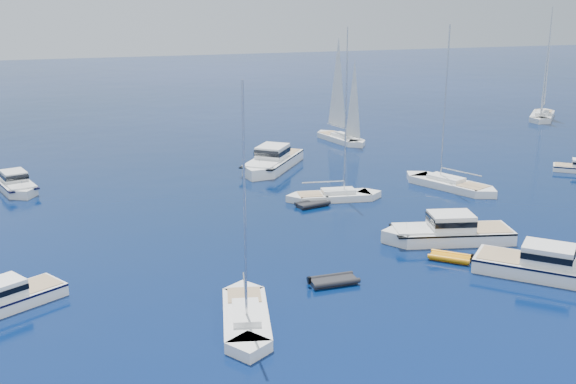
# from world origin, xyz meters

# --- Properties ---
(ground) EXTENTS (400.00, 400.00, 0.00)m
(ground) POSITION_xyz_m (0.00, 0.00, 0.00)
(ground) COLOR #091C57
(ground) RESTS_ON ground
(motor_cruiser_right) EXTENTS (10.61, 10.62, 3.02)m
(motor_cruiser_right) POSITION_xyz_m (8.14, 7.03, 0.00)
(motor_cruiser_right) COLOR silver
(motor_cruiser_right) RESTS_ON ground
(motor_cruiser_left) EXTENTS (9.35, 7.07, 2.41)m
(motor_cruiser_left) POSITION_xyz_m (-28.69, 13.80, 0.00)
(motor_cruiser_left) COLOR white
(motor_cruiser_left) RESTS_ON ground
(motor_cruiser_centre) EXTENTS (11.97, 6.07, 3.01)m
(motor_cruiser_centre) POSITION_xyz_m (5.17, 15.93, 0.00)
(motor_cruiser_centre) COLOR white
(motor_cruiser_centre) RESTS_ON ground
(motor_cruiser_distant) EXTENTS (11.05, 12.73, 3.41)m
(motor_cruiser_distant) POSITION_xyz_m (-1.20, 43.76, 0.00)
(motor_cruiser_distant) COLOR white
(motor_cruiser_distant) RESTS_ON ground
(motor_cruiser_horizon) EXTENTS (5.48, 10.05, 2.52)m
(motor_cruiser_horizon) POSITION_xyz_m (-28.90, 43.45, 0.00)
(motor_cruiser_horizon) COLOR silver
(motor_cruiser_horizon) RESTS_ON ground
(sailboat_fore) EXTENTS (5.00, 10.92, 15.54)m
(sailboat_fore) POSITION_xyz_m (-14.24, 6.98, 0.00)
(sailboat_fore) COLOR white
(sailboat_fore) RESTS_ON ground
(sailboat_mid_r) EXTENTS (7.48, 11.92, 17.18)m
(sailboat_mid_r) POSITION_xyz_m (13.88, 30.00, 0.00)
(sailboat_mid_r) COLOR white
(sailboat_mid_r) RESTS_ON ground
(sailboat_centre) EXTENTS (10.32, 4.03, 14.78)m
(sailboat_centre) POSITION_xyz_m (0.88, 29.82, 0.00)
(sailboat_centre) COLOR silver
(sailboat_centre) RESTS_ON ground
(sailboat_sails_r) EXTENTS (4.84, 11.18, 15.93)m
(sailboat_sails_r) POSITION_xyz_m (12.35, 55.60, 0.00)
(sailboat_sails_r) COLOR white
(sailboat_sails_r) RESTS_ON ground
(sailboat_sails_far) EXTENTS (10.76, 11.32, 18.23)m
(sailboat_sails_far) POSITION_xyz_m (50.21, 61.75, 0.00)
(sailboat_sails_far) COLOR silver
(sailboat_sails_far) RESTS_ON ground
(tender_yellow) EXTENTS (3.64, 3.57, 0.95)m
(tender_yellow) POSITION_xyz_m (3.15, 12.14, 0.00)
(tender_yellow) COLOR orange
(tender_yellow) RESTS_ON ground
(tender_grey_near) EXTENTS (3.59, 1.99, 0.95)m
(tender_grey_near) POSITION_xyz_m (-6.91, 10.82, 0.00)
(tender_grey_near) COLOR black
(tender_grey_near) RESTS_ON ground
(tender_grey_far) EXTENTS (3.66, 2.55, 0.95)m
(tender_grey_far) POSITION_xyz_m (-1.88, 28.46, 0.00)
(tender_grey_far) COLOR black
(tender_grey_far) RESTS_ON ground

